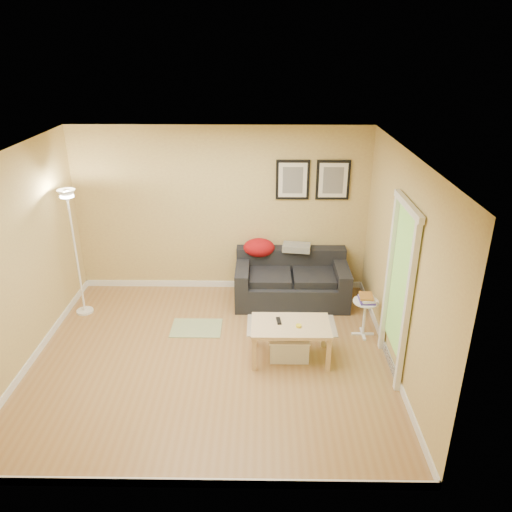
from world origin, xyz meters
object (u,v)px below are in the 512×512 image
(coffee_table, at_px, (290,341))
(book_stack, at_px, (367,298))
(storage_bin, at_px, (289,346))
(sofa, at_px, (292,279))
(side_table, at_px, (364,318))
(floor_lamp, at_px, (76,257))

(coffee_table, xyz_separation_m, book_stack, (1.04, 0.55, 0.32))
(storage_bin, bearing_deg, book_stack, 26.89)
(book_stack, bearing_deg, sofa, 152.28)
(side_table, bearing_deg, book_stack, 29.64)
(book_stack, bearing_deg, storage_bin, -135.67)
(coffee_table, distance_m, side_table, 1.17)
(book_stack, xyz_separation_m, floor_lamp, (-4.03, 0.56, 0.33))
(book_stack, bearing_deg, floor_lamp, -170.44)
(coffee_table, distance_m, floor_lamp, 3.26)
(sofa, bearing_deg, side_table, -45.56)
(storage_bin, bearing_deg, sofa, 85.95)
(sofa, distance_m, book_stack, 1.35)
(coffee_table, relative_size, side_table, 1.86)
(storage_bin, height_order, book_stack, book_stack)
(sofa, bearing_deg, floor_lamp, -172.76)
(sofa, distance_m, floor_lamp, 3.15)
(side_table, bearing_deg, storage_bin, -153.13)
(side_table, height_order, book_stack, book_stack)
(book_stack, relative_size, floor_lamp, 0.14)
(coffee_table, height_order, book_stack, book_stack)
(sofa, distance_m, side_table, 1.34)
(sofa, xyz_separation_m, side_table, (0.94, -0.95, -0.11))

